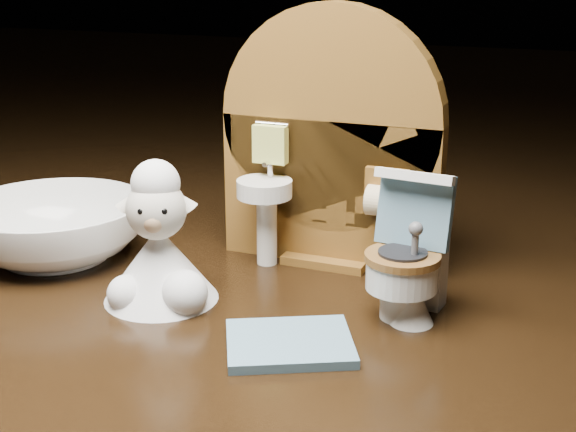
{
  "coord_description": "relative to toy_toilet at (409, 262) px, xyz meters",
  "views": [
    {
      "loc": [
        0.14,
        -0.36,
        0.18
      ],
      "look_at": [
        -0.0,
        0.01,
        0.05
      ],
      "focal_mm": 50.0,
      "sensor_mm": 36.0,
      "label": 1
    }
  ],
  "objects": [
    {
      "name": "plush_lamb",
      "position": [
        -0.12,
        -0.03,
        -0.0
      ],
      "size": [
        0.06,
        0.06,
        0.08
      ],
      "rotation": [
        0.0,
        0.0,
        0.4
      ],
      "color": "white",
      "rests_on": "ground"
    },
    {
      "name": "ceramic_bowl",
      "position": [
        -0.22,
        -0.0,
        -0.01
      ],
      "size": [
        0.12,
        0.12,
        0.03
      ],
      "primitive_type": "imported",
      "rotation": [
        0.0,
        0.0,
        0.14
      ],
      "color": "white",
      "rests_on": "ground"
    },
    {
      "name": "bath_mat",
      "position": [
        -0.04,
        -0.06,
        -0.03
      ],
      "size": [
        0.07,
        0.07,
        0.0
      ],
      "primitive_type": "cube",
      "rotation": [
        0.0,
        0.0,
        0.47
      ],
      "color": "slate",
      "rests_on": "ground"
    },
    {
      "name": "toilet_brush",
      "position": [
        0.01,
        -0.01,
        -0.01
      ],
      "size": [
        0.02,
        0.02,
        0.05
      ],
      "color": "white",
      "rests_on": "ground"
    },
    {
      "name": "backdrop_panel",
      "position": [
        -0.06,
        0.05,
        0.04
      ],
      "size": [
        0.13,
        0.05,
        0.15
      ],
      "color": "brown",
      "rests_on": "ground"
    },
    {
      "name": "toy_toilet",
      "position": [
        0.0,
        0.0,
        0.0
      ],
      "size": [
        0.04,
        0.05,
        0.07
      ],
      "rotation": [
        0.0,
        0.0,
        -0.1
      ],
      "color": "white",
      "rests_on": "ground"
    }
  ]
}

